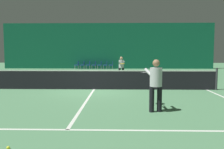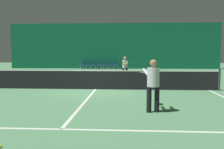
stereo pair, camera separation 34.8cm
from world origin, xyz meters
name	(u,v)px [view 1 (the left image)]	position (x,y,z in m)	size (l,w,h in m)	color
ground_plane	(94,89)	(0.00, 0.00, 0.00)	(60.00, 60.00, 0.00)	#4C7F56
backdrop_curtain	(108,46)	(0.00, 15.31, 2.48)	(23.00, 0.12, 4.96)	#0F5138
court_line_baseline_far	(106,71)	(0.00, 11.90, 0.00)	(11.00, 0.10, 0.00)	silver
court_line_service_far	(103,77)	(0.00, 6.40, 0.00)	(8.25, 0.10, 0.00)	silver
court_line_service_near	(67,130)	(0.00, -6.40, 0.00)	(8.25, 0.10, 0.00)	silver
court_line_sideline_right	(207,90)	(5.50, 0.00, 0.00)	(0.10, 23.80, 0.00)	silver
court_line_centre	(94,89)	(0.00, 0.00, 0.00)	(0.10, 12.80, 0.00)	silver
tennis_net	(94,79)	(0.00, 0.00, 0.51)	(12.00, 0.10, 1.07)	black
player_near	(155,81)	(2.34, -4.50, 0.94)	(0.65, 1.37, 1.61)	black
player_far	(121,66)	(1.39, 5.06, 0.88)	(0.43, 1.30, 1.52)	black
courtside_chair_0	(77,64)	(-3.29, 14.76, 0.49)	(0.44, 0.44, 0.84)	#99999E
courtside_chair_1	(83,64)	(-2.67, 14.76, 0.49)	(0.44, 0.44, 0.84)	#99999E
courtside_chair_2	(89,64)	(-2.05, 14.76, 0.49)	(0.44, 0.44, 0.84)	#99999E
courtside_chair_3	(94,64)	(-1.43, 14.76, 0.49)	(0.44, 0.44, 0.84)	#99999E
courtside_chair_4	(100,64)	(-0.81, 14.76, 0.49)	(0.44, 0.44, 0.84)	#99999E
courtside_chair_5	(106,64)	(-0.19, 14.76, 0.49)	(0.44, 0.44, 0.84)	#99999E
courtside_chair_6	(112,64)	(0.43, 14.76, 0.49)	(0.44, 0.44, 0.84)	#99999E
tennis_ball	(8,148)	(-0.87, -7.62, 0.03)	(0.07, 0.07, 0.07)	#D1DB33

